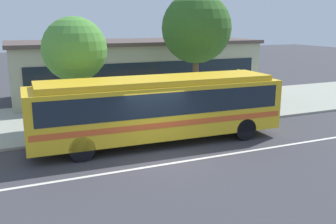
% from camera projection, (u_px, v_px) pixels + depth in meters
% --- Properties ---
extents(ground_plane, '(120.00, 120.00, 0.00)m').
position_uv_depth(ground_plane, '(161.00, 157.00, 14.75)').
color(ground_plane, '#3B3B40').
extents(sidewalk_slab, '(60.00, 8.00, 0.12)m').
position_uv_depth(sidewalk_slab, '(113.00, 115.00, 21.10)').
color(sidewalk_slab, '#9C9E8E').
rests_on(sidewalk_slab, ground_plane).
extents(lane_stripe_center, '(56.00, 0.16, 0.01)m').
position_uv_depth(lane_stripe_center, '(169.00, 164.00, 14.03)').
color(lane_stripe_center, silver).
rests_on(lane_stripe_center, ground_plane).
extents(transit_bus, '(11.04, 2.87, 2.86)m').
position_uv_depth(transit_bus, '(158.00, 105.00, 16.19)').
color(transit_bus, gold).
rests_on(transit_bus, ground_plane).
extents(pedestrian_waiting_near_sign, '(0.43, 0.43, 1.69)m').
position_uv_depth(pedestrian_waiting_near_sign, '(160.00, 108.00, 18.31)').
color(pedestrian_waiting_near_sign, '#676456').
rests_on(pedestrian_waiting_near_sign, sidewalk_slab).
extents(pedestrian_walking_along_curb, '(0.47, 0.47, 1.73)m').
position_uv_depth(pedestrian_walking_along_curb, '(132.00, 109.00, 17.79)').
color(pedestrian_walking_along_curb, navy).
rests_on(pedestrian_walking_along_curb, sidewalk_slab).
extents(bus_stop_sign, '(0.12, 0.44, 2.64)m').
position_uv_depth(bus_stop_sign, '(238.00, 88.00, 19.82)').
color(bus_stop_sign, gray).
rests_on(bus_stop_sign, sidewalk_slab).
extents(street_tree_near_stop, '(3.06, 3.06, 5.34)m').
position_uv_depth(street_tree_near_stop, '(75.00, 50.00, 17.63)').
color(street_tree_near_stop, brown).
rests_on(street_tree_near_stop, sidewalk_slab).
extents(street_tree_mid_block, '(4.01, 4.01, 6.74)m').
position_uv_depth(street_tree_mid_block, '(196.00, 28.00, 21.37)').
color(street_tree_mid_block, brown).
rests_on(street_tree_mid_block, sidewalk_slab).
extents(station_building, '(17.19, 6.56, 3.95)m').
position_uv_depth(station_building, '(136.00, 68.00, 26.78)').
color(station_building, '#A4A88C').
rests_on(station_building, ground_plane).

